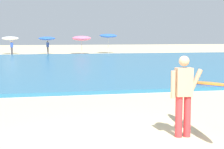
% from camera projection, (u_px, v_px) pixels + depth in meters
% --- Properties ---
extents(ground_plane, '(160.00, 160.00, 0.00)m').
position_uv_depth(ground_plane, '(131.00, 148.00, 6.95)').
color(ground_plane, beige).
extents(sea, '(120.00, 28.00, 0.14)m').
position_uv_depth(sea, '(58.00, 64.00, 26.81)').
color(sea, teal).
rests_on(sea, ground).
extents(surfer_with_board, '(1.00, 3.01, 1.73)m').
position_uv_depth(surfer_with_board, '(195.00, 88.00, 7.68)').
color(surfer_with_board, red).
rests_on(surfer_with_board, ground).
extents(beach_umbrella_2, '(1.92, 1.95, 2.13)m').
position_uv_depth(beach_umbrella_2, '(10.00, 38.00, 42.65)').
color(beach_umbrella_2, beige).
rests_on(beach_umbrella_2, ground).
extents(beach_umbrella_3, '(1.92, 1.94, 2.08)m').
position_uv_depth(beach_umbrella_3, '(47.00, 38.00, 41.62)').
color(beach_umbrella_3, beige).
rests_on(beach_umbrella_3, ground).
extents(beach_umbrella_4, '(2.25, 2.26, 2.16)m').
position_uv_depth(beach_umbrella_4, '(82.00, 38.00, 43.20)').
color(beach_umbrella_4, beige).
rests_on(beach_umbrella_4, ground).
extents(beach_umbrella_5, '(2.19, 2.21, 2.45)m').
position_uv_depth(beach_umbrella_5, '(108.00, 36.00, 45.08)').
color(beach_umbrella_5, beige).
rests_on(beach_umbrella_5, ground).
extents(beachgoer_near_row_left, '(0.32, 0.20, 1.58)m').
position_uv_depth(beachgoer_near_row_left, '(48.00, 47.00, 42.05)').
color(beachgoer_near_row_left, '#383842').
rests_on(beachgoer_near_row_left, ground).
extents(beachgoer_near_row_mid, '(0.32, 0.20, 1.58)m').
position_uv_depth(beachgoer_near_row_mid, '(12.00, 47.00, 40.95)').
color(beachgoer_near_row_mid, '#383842').
rests_on(beachgoer_near_row_mid, ground).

